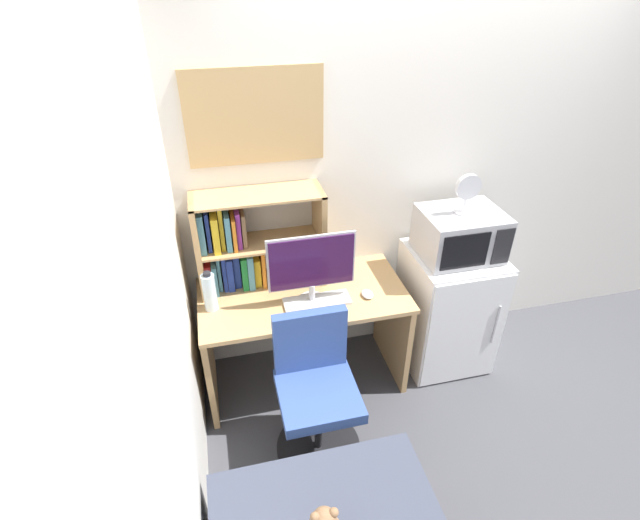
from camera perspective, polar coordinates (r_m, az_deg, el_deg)
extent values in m
cube|color=silver|center=(3.38, 19.21, 10.57)|extent=(6.40, 0.04, 2.60)
cube|color=silver|center=(1.58, -19.13, -17.99)|extent=(0.04, 4.40, 2.60)
cube|color=tan|center=(2.93, -2.06, -4.27)|extent=(1.27, 0.64, 0.03)
cube|color=tan|center=(3.13, -13.25, -11.09)|extent=(0.04, 0.58, 0.70)
cube|color=tan|center=(3.30, 8.70, -7.76)|extent=(0.04, 0.58, 0.70)
cube|color=tan|center=(2.87, -14.44, 1.46)|extent=(0.03, 0.27, 0.61)
cube|color=tan|center=(2.93, -0.08, 3.24)|extent=(0.03, 0.27, 0.61)
cube|color=tan|center=(2.74, -7.62, 7.74)|extent=(0.76, 0.27, 0.01)
cube|color=tan|center=(2.89, -7.17, 2.10)|extent=(0.70, 0.27, 0.01)
cube|color=#B21E1E|center=(2.99, -13.26, -1.52)|extent=(0.04, 0.21, 0.21)
cube|color=teal|center=(2.99, -12.56, -1.54)|extent=(0.03, 0.23, 0.21)
cube|color=teal|center=(2.99, -12.07, -1.01)|extent=(0.02, 0.17, 0.24)
cube|color=navy|center=(2.99, -11.50, -0.86)|extent=(0.02, 0.18, 0.25)
cube|color=navy|center=(2.99, -10.83, -1.04)|extent=(0.04, 0.19, 0.22)
cube|color=navy|center=(3.00, -10.05, -0.70)|extent=(0.04, 0.16, 0.24)
cube|color=#197233|center=(2.99, -9.19, -0.86)|extent=(0.04, 0.20, 0.23)
cube|color=teal|center=(2.99, -8.46, -0.73)|extent=(0.04, 0.21, 0.23)
cube|color=gold|center=(3.01, -7.67, -0.87)|extent=(0.04, 0.18, 0.19)
cube|color=orange|center=(2.99, -6.98, -0.44)|extent=(0.02, 0.20, 0.24)
cube|color=teal|center=(2.83, -14.10, 3.70)|extent=(0.03, 0.21, 0.25)
cube|color=navy|center=(2.84, -13.35, 3.86)|extent=(0.02, 0.19, 0.25)
cube|color=gold|center=(2.83, -12.52, 3.67)|extent=(0.04, 0.23, 0.23)
cube|color=gold|center=(2.83, -11.85, 4.24)|extent=(0.02, 0.19, 0.27)
cube|color=teal|center=(2.84, -11.10, 3.86)|extent=(0.03, 0.21, 0.22)
cube|color=orange|center=(2.84, -10.40, 3.73)|extent=(0.02, 0.23, 0.20)
cube|color=purple|center=(2.84, -9.88, 4.14)|extent=(0.03, 0.19, 0.23)
cube|color=brown|center=(2.85, -9.25, 4.06)|extent=(0.02, 0.18, 0.21)
cylinder|color=#B7B7BC|center=(2.85, -0.95, -4.88)|extent=(0.17, 0.17, 0.02)
cylinder|color=#B7B7BC|center=(2.81, -0.97, -3.90)|extent=(0.04, 0.04, 0.11)
cube|color=#B7B7BC|center=(2.70, -1.03, -0.22)|extent=(0.51, 0.01, 0.34)
cube|color=#33143D|center=(2.69, -1.01, -0.28)|extent=(0.49, 0.02, 0.32)
cube|color=silver|center=(2.84, -0.35, -4.98)|extent=(0.40, 0.14, 0.02)
ellipsoid|color=silver|center=(2.90, 5.71, -4.09)|extent=(0.07, 0.10, 0.03)
cylinder|color=silver|center=(2.80, -13.12, -3.81)|extent=(0.08, 0.08, 0.23)
cylinder|color=black|center=(2.73, -13.45, -1.65)|extent=(0.04, 0.04, 0.02)
cube|color=white|center=(3.40, 14.94, -5.50)|extent=(0.56, 0.54, 0.87)
cube|color=white|center=(3.22, 17.13, -8.43)|extent=(0.54, 0.01, 0.83)
cylinder|color=#B2B2B7|center=(3.28, 20.36, -7.31)|extent=(0.01, 0.01, 0.30)
cube|color=#ADADB2|center=(3.09, 16.45, 3.04)|extent=(0.49, 0.39, 0.30)
cube|color=black|center=(2.91, 17.07, 0.97)|extent=(0.29, 0.01, 0.23)
cube|color=black|center=(3.03, 21.11, 1.52)|extent=(0.12, 0.01, 0.24)
cylinder|color=silver|center=(3.01, 16.79, 5.58)|extent=(0.11, 0.11, 0.01)
cylinder|color=silver|center=(2.99, 16.94, 6.40)|extent=(0.02, 0.02, 0.08)
cylinder|color=silver|center=(2.94, 17.40, 8.40)|extent=(0.16, 0.03, 0.16)
cylinder|color=black|center=(3.02, -0.19, -21.55)|extent=(0.49, 0.49, 0.04)
cylinder|color=black|center=(2.85, -0.20, -19.05)|extent=(0.04, 0.04, 0.43)
cube|color=#334C8C|center=(2.67, -0.21, -15.96)|extent=(0.43, 0.43, 0.07)
cube|color=#334C8C|center=(2.64, -1.21, -9.60)|extent=(0.41, 0.06, 0.39)
sphere|color=#846042|center=(2.08, 0.53, -28.78)|extent=(0.10, 0.10, 0.10)
sphere|color=#846042|center=(2.04, -0.62, -28.50)|extent=(0.04, 0.04, 0.04)
sphere|color=#846042|center=(2.05, 1.68, -28.06)|extent=(0.04, 0.04, 0.04)
cube|color=tan|center=(2.72, -7.80, 16.68)|extent=(0.76, 0.02, 0.52)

